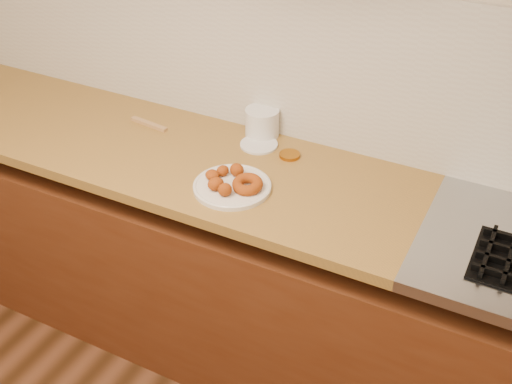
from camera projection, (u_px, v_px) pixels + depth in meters
wall_back at (321, 24)px, 2.16m from camera, size 4.00×0.02×2.70m
base_cabinet at (276, 290)px, 2.48m from camera, size 3.60×0.60×0.77m
butcher_block at (125, 141)px, 2.44m from camera, size 2.30×0.62×0.04m
backsplash at (317, 66)px, 2.24m from camera, size 3.60×0.02×0.60m
donut_plate at (232, 187)px, 2.14m from camera, size 0.26×0.26×0.01m
ring_donut at (247, 184)px, 2.11m from camera, size 0.12×0.12×0.05m
fried_dough_chunks at (223, 178)px, 2.13m from camera, size 0.14×0.17×0.05m
plastic_tub at (262, 122)px, 2.41m from camera, size 0.15×0.15×0.11m
tub_lid at (259, 145)px, 2.38m from camera, size 0.18×0.18×0.01m
brass_jar_lid at (290, 155)px, 2.31m from camera, size 0.08×0.08×0.01m
wooden_utensil at (149, 124)px, 2.50m from camera, size 0.17×0.04×0.01m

